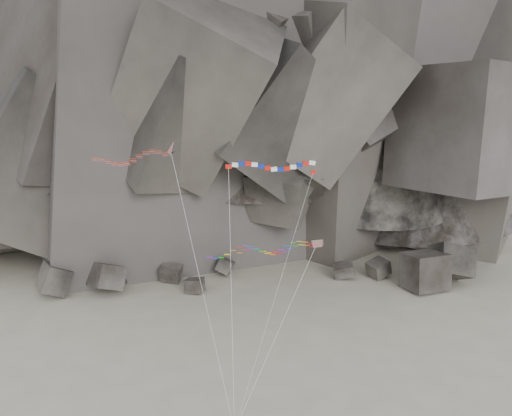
{
  "coord_description": "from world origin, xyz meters",
  "views": [
    {
      "loc": [
        -2.33,
        -49.63,
        32.19
      ],
      "look_at": [
        0.59,
        6.0,
        20.22
      ],
      "focal_mm": 35.0,
      "sensor_mm": 36.0,
      "label": 1
    }
  ],
  "objects_px": {
    "delta_kite": "(128,158)",
    "parafoil_kite": "(258,250)",
    "banner_kite": "(270,168)",
    "pennant_kite": "(297,224)"
  },
  "relations": [
    {
      "from": "banner_kite",
      "to": "pennant_kite",
      "type": "height_order",
      "value": "banner_kite"
    },
    {
      "from": "pennant_kite",
      "to": "banner_kite",
      "type": "bearing_deg",
      "value": 164.42
    },
    {
      "from": "banner_kite",
      "to": "pennant_kite",
      "type": "distance_m",
      "value": 6.54
    },
    {
      "from": "banner_kite",
      "to": "parafoil_kite",
      "type": "xyz_separation_m",
      "value": [
        -1.04,
        1.98,
        -9.14
      ]
    },
    {
      "from": "delta_kite",
      "to": "pennant_kite",
      "type": "distance_m",
      "value": 18.87
    },
    {
      "from": "banner_kite",
      "to": "parafoil_kite",
      "type": "distance_m",
      "value": 9.41
    },
    {
      "from": "banner_kite",
      "to": "pennant_kite",
      "type": "relative_size",
      "value": 1.06
    },
    {
      "from": "delta_kite",
      "to": "parafoil_kite",
      "type": "relative_size",
      "value": 1.65
    },
    {
      "from": "parafoil_kite",
      "to": "pennant_kite",
      "type": "relative_size",
      "value": 0.69
    },
    {
      "from": "parafoil_kite",
      "to": "banner_kite",
      "type": "bearing_deg",
      "value": -58.93
    }
  ]
}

